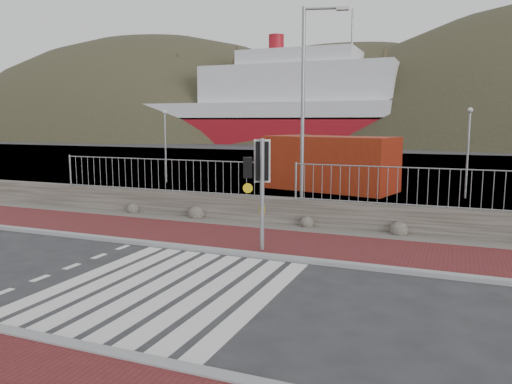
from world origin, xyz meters
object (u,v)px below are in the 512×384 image
at_px(traffic_signal_far, 261,171).
at_px(streetlight, 306,103).
at_px(ferry, 261,109).
at_px(shipping_container, 330,163).

relative_size(traffic_signal_far, streetlight, 0.42).
bearing_deg(ferry, shipping_container, -64.88).
relative_size(ferry, shipping_container, 7.60).
relative_size(traffic_signal_far, shipping_container, 0.47).
bearing_deg(streetlight, traffic_signal_far, -103.09).
xyz_separation_m(traffic_signal_far, shipping_container, (-1.25, 12.84, -0.85)).
bearing_deg(streetlight, shipping_container, 83.02).
height_order(streetlight, shipping_container, streetlight).
distance_m(traffic_signal_far, streetlight, 5.03).
relative_size(ferry, traffic_signal_far, 16.32).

